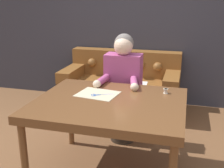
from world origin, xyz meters
The scene contains 7 objects.
wall_back centered at (0.00, 2.01, 1.30)m, with size 8.00×0.06×2.60m.
dining_table centered at (0.06, -0.05, 0.67)m, with size 1.27×1.04×0.74m.
couch centered at (-0.22, 1.59, 0.30)m, with size 1.64×0.83×0.83m.
person centered at (0.02, 0.65, 0.62)m, with size 0.45×0.57×1.22m.
pattern_paper_main centered at (-0.09, 0.09, 0.74)m, with size 0.39×0.34×0.00m.
scissors centered at (-0.07, 0.06, 0.74)m, with size 0.21×0.14×0.01m.
thread_spool centered at (0.51, 0.27, 0.76)m, with size 0.04×0.04×0.05m.
Camera 1 is at (0.67, -2.21, 1.58)m, focal length 45.00 mm.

